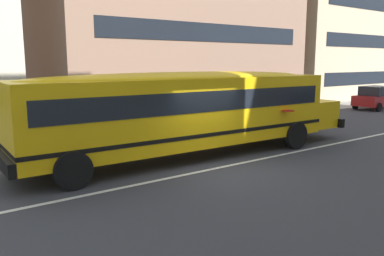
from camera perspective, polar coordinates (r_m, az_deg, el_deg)
The scene contains 7 objects.
ground_plane at distance 12.64m, azimuth 3.43°, elevation -5.88°, with size 400.00×400.00×0.00m, color #38383D.
sidewalk_far at distance 19.65m, azimuth -12.33°, elevation -0.47°, with size 120.00×3.00×0.01m, color gray.
lane_centreline at distance 12.64m, azimuth 3.43°, elevation -5.86°, with size 110.00×0.16×0.01m, color silver.
school_bus at distance 13.90m, azimuth -0.38°, elevation 3.11°, with size 13.59×3.43×3.02m.
parked_car_dark_blue_near_corner at distance 23.26m, azimuth 13.60°, elevation 3.11°, with size 3.94×1.96×1.64m.
parked_car_red_by_hydrant at distance 31.08m, azimuth 25.19°, elevation 4.05°, with size 3.94×1.96×1.64m.
apartment_block_far_right at distance 42.63m, azimuth 17.56°, elevation 13.60°, with size 16.37×12.30×13.30m.
Camera 1 is at (-7.81, -9.35, 3.38)m, focal length 36.80 mm.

